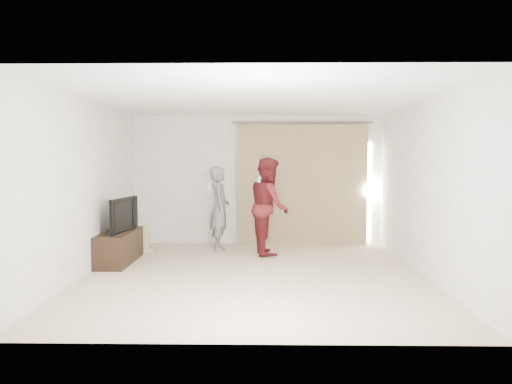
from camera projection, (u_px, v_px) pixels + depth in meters
The scene contains 10 objects.
floor at pixel (254, 275), 7.41m from camera, with size 5.50×5.50×0.00m, color #C6AE94.
wall_back at pixel (257, 180), 10.07m from camera, with size 5.00×0.04×2.60m, color silver.
wall_left at pixel (85, 188), 7.37m from camera, with size 0.04×5.50×2.60m.
ceiling at pixel (254, 99), 7.23m from camera, with size 5.00×5.50×0.01m, color white.
curtain at pixel (302, 185), 9.99m from camera, with size 2.80×0.11×2.46m.
tv_console at pixel (119, 247), 8.28m from camera, with size 0.47×1.36×0.52m, color black.
tv at pixel (118, 215), 8.25m from camera, with size 0.98×0.13×0.57m, color black.
scratching_post at pixel (145, 241), 9.36m from camera, with size 0.35×0.35×0.47m.
person_man at pixel (220, 209), 9.37m from camera, with size 0.43×0.61×1.58m.
person_woman at pixel (269, 206), 8.99m from camera, with size 0.76×0.93×1.75m.
Camera 1 is at (0.15, -7.31, 1.75)m, focal length 35.00 mm.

